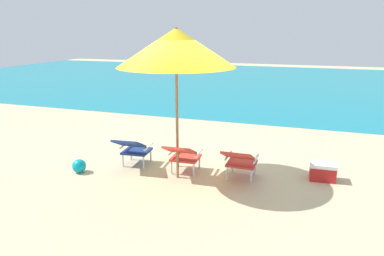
# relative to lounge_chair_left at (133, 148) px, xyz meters

# --- Properties ---
(ground_plane) EXTENTS (40.00, 40.00, 0.00)m
(ground_plane) POSITION_rel_lounge_chair_left_xyz_m (1.03, 4.24, -0.40)
(ground_plane) COLOR #CCB78E
(ocean_band) EXTENTS (40.00, 18.00, 0.01)m
(ocean_band) POSITION_rel_lounge_chair_left_xyz_m (1.03, 13.20, -0.40)
(ocean_band) COLOR teal
(ocean_band) RESTS_ON ground_plane
(lounge_chair_left) EXTENTS (0.62, 0.92, 0.68)m
(lounge_chair_left) POSITION_rel_lounge_chair_left_xyz_m (0.00, 0.00, 0.00)
(lounge_chair_left) COLOR navy
(lounge_chair_left) RESTS_ON ground_plane
(lounge_chair_center) EXTENTS (0.58, 0.90, 0.68)m
(lounge_chair_center) POSITION_rel_lounge_chair_left_xyz_m (1.07, -0.04, 0.00)
(lounge_chair_center) COLOR red
(lounge_chair_center) RESTS_ON ground_plane
(lounge_chair_right) EXTENTS (0.55, 0.88, 0.68)m
(lounge_chair_right) POSITION_rel_lounge_chair_left_xyz_m (2.14, 0.01, 0.00)
(lounge_chair_right) COLOR red
(lounge_chair_right) RESTS_ON ground_plane
(beach_umbrella_center) EXTENTS (2.66, 2.67, 2.71)m
(beach_umbrella_center) POSITION_rel_lounge_chair_left_xyz_m (1.03, -0.21, 1.97)
(beach_umbrella_center) COLOR olive
(beach_umbrella_center) RESTS_ON ground_plane
(beach_ball) EXTENTS (0.27, 0.27, 0.27)m
(beach_ball) POSITION_rel_lounge_chair_left_xyz_m (-0.86, -0.60, -0.27)
(beach_ball) COLOR #0A93AD
(beach_ball) RESTS_ON ground_plane
(cooler_box) EXTENTS (0.49, 0.35, 0.32)m
(cooler_box) POSITION_rel_lounge_chair_left_xyz_m (3.57, 0.56, -0.24)
(cooler_box) COLOR red
(cooler_box) RESTS_ON ground_plane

